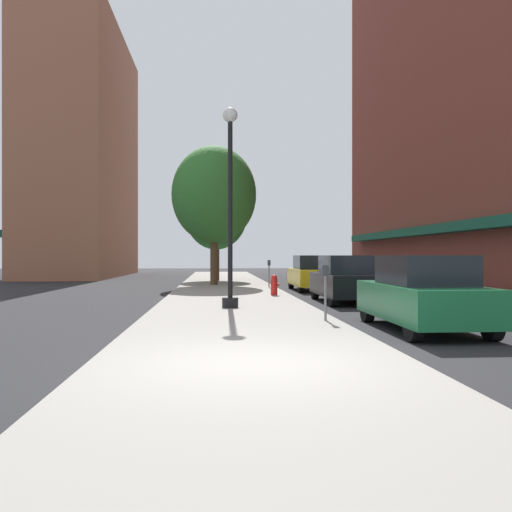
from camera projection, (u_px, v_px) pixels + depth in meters
ground_plane at (311, 290)px, 26.13m from camera, size 90.00×90.00×0.00m
sidewalk_slab at (227, 288)px, 26.83m from camera, size 4.80×50.00×0.12m
building_right_brick at (493, 32)px, 30.92m from camera, size 6.80×40.00×28.52m
building_far_background at (84, 155)px, 43.96m from camera, size 6.80×18.00×19.42m
lamppost at (230, 203)px, 16.22m from camera, size 0.48×0.48×5.90m
fire_hydrant at (274, 285)px, 21.35m from camera, size 0.33×0.26×0.79m
parking_meter_near at (325, 285)px, 13.05m from camera, size 0.14×0.09×1.31m
parking_meter_far at (269, 270)px, 26.74m from camera, size 0.14×0.09×1.31m
tree_near at (216, 214)px, 34.25m from camera, size 3.90×3.90×6.38m
tree_mid at (214, 195)px, 29.18m from camera, size 4.48×4.48×7.34m
car_green at (423, 294)px, 12.13m from camera, size 1.80×4.30×1.66m
car_black at (345, 280)px, 19.32m from camera, size 1.80×4.30×1.66m
car_yellow at (312, 273)px, 25.89m from camera, size 1.80×4.30×1.66m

